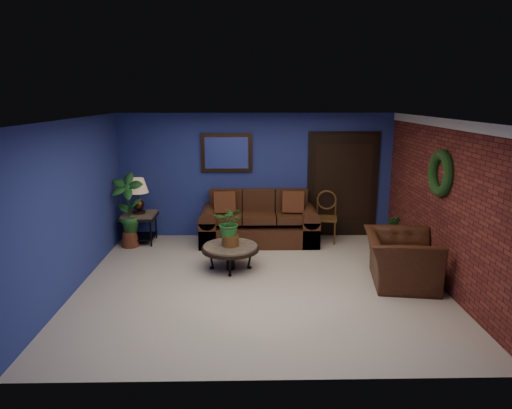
{
  "coord_description": "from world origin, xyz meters",
  "views": [
    {
      "loc": [
        -0.2,
        -6.59,
        2.82
      ],
      "look_at": [
        -0.05,
        0.55,
        1.12
      ],
      "focal_mm": 32.0,
      "sensor_mm": 36.0,
      "label": 1
    }
  ],
  "objects_px": {
    "armchair": "(400,259)",
    "coffee_table": "(230,249)",
    "sofa": "(259,225)",
    "side_chair": "(326,213)",
    "end_table": "(140,220)",
    "table_lamp": "(138,192)"
  },
  "relations": [
    {
      "from": "armchair",
      "to": "coffee_table",
      "type": "bearing_deg",
      "value": 84.84
    },
    {
      "from": "side_chair",
      "to": "armchair",
      "type": "bearing_deg",
      "value": -59.5
    },
    {
      "from": "coffee_table",
      "to": "table_lamp",
      "type": "height_order",
      "value": "table_lamp"
    },
    {
      "from": "armchair",
      "to": "table_lamp",
      "type": "bearing_deg",
      "value": 73.33
    },
    {
      "from": "table_lamp",
      "to": "sofa",
      "type": "bearing_deg",
      "value": 0.88
    },
    {
      "from": "end_table",
      "to": "armchair",
      "type": "distance_m",
      "value": 4.92
    },
    {
      "from": "sofa",
      "to": "side_chair",
      "type": "bearing_deg",
      "value": 1.56
    },
    {
      "from": "sofa",
      "to": "table_lamp",
      "type": "height_order",
      "value": "table_lamp"
    },
    {
      "from": "coffee_table",
      "to": "end_table",
      "type": "relative_size",
      "value": 1.46
    },
    {
      "from": "coffee_table",
      "to": "side_chair",
      "type": "distance_m",
      "value": 2.41
    },
    {
      "from": "sofa",
      "to": "armchair",
      "type": "bearing_deg",
      "value": -45.23
    },
    {
      "from": "table_lamp",
      "to": "side_chair",
      "type": "height_order",
      "value": "table_lamp"
    },
    {
      "from": "coffee_table",
      "to": "sofa",
      "type": "bearing_deg",
      "value": 71.09
    },
    {
      "from": "coffee_table",
      "to": "end_table",
      "type": "bearing_deg",
      "value": 141.38
    },
    {
      "from": "coffee_table",
      "to": "table_lamp",
      "type": "bearing_deg",
      "value": 141.38
    },
    {
      "from": "table_lamp",
      "to": "armchair",
      "type": "xyz_separation_m",
      "value": [
        4.45,
        -2.1,
        -0.64
      ]
    },
    {
      "from": "sofa",
      "to": "end_table",
      "type": "bearing_deg",
      "value": -179.12
    },
    {
      "from": "sofa",
      "to": "armchair",
      "type": "relative_size",
      "value": 1.92
    },
    {
      "from": "sofa",
      "to": "end_table",
      "type": "xyz_separation_m",
      "value": [
        -2.33,
        -0.04,
        0.12
      ]
    },
    {
      "from": "coffee_table",
      "to": "end_table",
      "type": "height_order",
      "value": "end_table"
    },
    {
      "from": "end_table",
      "to": "side_chair",
      "type": "bearing_deg",
      "value": 1.13
    },
    {
      "from": "end_table",
      "to": "table_lamp",
      "type": "xyz_separation_m",
      "value": [
        0.0,
        0.0,
        0.57
      ]
    }
  ]
}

